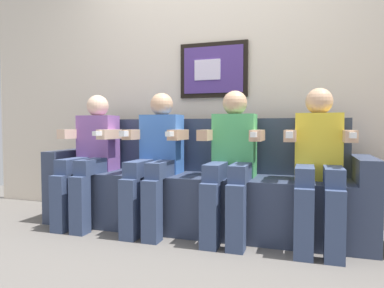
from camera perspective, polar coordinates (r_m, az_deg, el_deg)
The scene contains 7 objects.
ground_plane at distance 2.66m, azimuth -1.04°, elevation -15.38°, with size 6.49×6.49×0.00m, color #66605B.
back_wall_assembly at distance 3.29m, azimuth 3.40°, elevation 11.03°, with size 4.99×0.10×2.60m.
couch at distance 2.89m, azimuth 1.11°, elevation -7.54°, with size 2.59×0.58×0.90m.
person_leftmost at distance 3.10m, azimuth -16.29°, elevation -1.47°, with size 0.46×0.56×1.11m.
person_left_center at distance 2.80m, azimuth -5.91°, elevation -1.82°, with size 0.46×0.56×1.11m.
person_right_center at distance 2.61m, azimuth 6.47°, elevation -2.17°, with size 0.46×0.56×1.11m.
person_rightmost at distance 2.56m, azimuth 20.02°, elevation -2.42°, with size 0.46×0.56×1.11m.
Camera 1 is at (0.83, -2.39, 0.83)m, focal length 32.60 mm.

